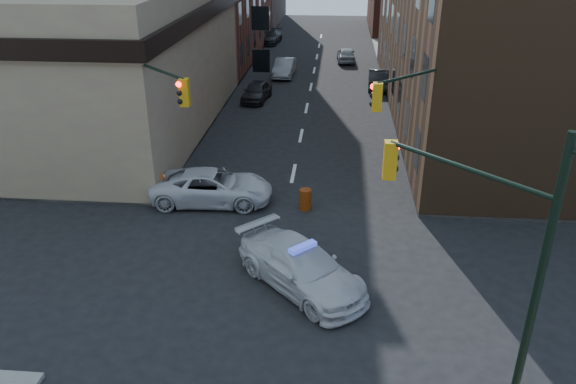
% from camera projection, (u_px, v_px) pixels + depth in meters
% --- Properties ---
extents(ground, '(140.00, 140.00, 0.00)m').
position_uv_depth(ground, '(272.00, 280.00, 20.73)').
color(ground, black).
rests_on(ground, ground).
extents(sidewalk_nw, '(34.00, 54.50, 0.15)m').
position_uv_depth(sidewalk_nw, '(66.00, 68.00, 52.05)').
color(sidewalk_nw, gray).
rests_on(sidewalk_nw, ground).
extents(bank_building, '(22.00, 22.00, 9.00)m').
position_uv_depth(bank_building, '(31.00, 57.00, 35.04)').
color(bank_building, '#968562').
rests_on(bank_building, ground).
extents(commercial_row_ne, '(14.00, 34.00, 14.00)m').
position_uv_depth(commercial_row_ne, '(505.00, 8.00, 37.00)').
color(commercial_row_ne, '#482F1C').
rests_on(commercial_row_ne, ground).
extents(signal_pole_se, '(5.40, 5.27, 8.00)m').
position_uv_depth(signal_pole_se, '(496.00, 261.00, 13.31)').
color(signal_pole_se, black).
rests_on(signal_pole_se, sidewalk_se).
extents(signal_pole_nw, '(3.58, 3.67, 8.00)m').
position_uv_depth(signal_pole_nw, '(150.00, 119.00, 24.16)').
color(signal_pole_nw, black).
rests_on(signal_pole_nw, sidewalk_nw).
extents(signal_pole_ne, '(3.67, 3.58, 8.00)m').
position_uv_depth(signal_pole_ne, '(425.00, 126.00, 23.24)').
color(signal_pole_ne, black).
rests_on(signal_pole_ne, sidewalk_ne).
extents(tree_ne_near, '(3.00, 3.00, 4.85)m').
position_uv_depth(tree_ne_near, '(410.00, 50.00, 42.08)').
color(tree_ne_near, black).
rests_on(tree_ne_near, sidewalk_ne).
extents(tree_ne_far, '(3.00, 3.00, 4.85)m').
position_uv_depth(tree_ne_far, '(400.00, 32.00, 49.29)').
color(tree_ne_far, black).
rests_on(tree_ne_far, sidewalk_ne).
extents(police_car, '(5.52, 5.59, 1.62)m').
position_uv_depth(police_car, '(301.00, 267.00, 20.04)').
color(police_car, silver).
rests_on(police_car, ground).
extents(pickup, '(5.80, 2.91, 1.57)m').
position_uv_depth(pickup, '(212.00, 187.00, 26.31)').
color(pickup, silver).
rests_on(pickup, ground).
extents(parked_car_wnear, '(2.17, 4.36, 1.43)m').
position_uv_depth(parked_car_wnear, '(257.00, 91.00, 42.07)').
color(parked_car_wnear, black).
rests_on(parked_car_wnear, ground).
extents(parked_car_wfar, '(1.79, 4.63, 1.51)m').
position_uv_depth(parked_car_wfar, '(284.00, 68.00, 49.00)').
color(parked_car_wfar, '#999BA2').
rests_on(parked_car_wfar, ground).
extents(parked_car_wdeep, '(2.41, 4.98, 1.40)m').
position_uv_depth(parked_car_wdeep, '(271.00, 37.00, 63.09)').
color(parked_car_wdeep, black).
rests_on(parked_car_wdeep, ground).
extents(parked_car_enear, '(1.88, 4.89, 1.59)m').
position_uv_depth(parked_car_enear, '(379.00, 78.00, 45.33)').
color(parked_car_enear, black).
rests_on(parked_car_enear, ground).
extents(parked_car_efar, '(1.86, 4.24, 1.42)m').
position_uv_depth(parked_car_efar, '(346.00, 55.00, 54.30)').
color(parked_car_efar, '#94969C').
rests_on(parked_car_efar, ground).
extents(pedestrian_a, '(0.66, 0.54, 1.55)m').
position_uv_depth(pedestrian_a, '(107.00, 182.00, 26.43)').
color(pedestrian_a, black).
rests_on(pedestrian_a, sidewalk_nw).
extents(pedestrian_b, '(1.10, 0.96, 1.92)m').
position_uv_depth(pedestrian_b, '(102.00, 166.00, 27.83)').
color(pedestrian_b, black).
rests_on(pedestrian_b, sidewalk_nw).
extents(pedestrian_c, '(1.03, 1.03, 1.75)m').
position_uv_depth(pedestrian_c, '(109.00, 155.00, 29.37)').
color(pedestrian_c, '#222933').
rests_on(pedestrian_c, sidewalk_nw).
extents(barrel_road, '(0.66, 0.66, 0.99)m').
position_uv_depth(barrel_road, '(305.00, 199.00, 25.76)').
color(barrel_road, '#DF430A').
rests_on(barrel_road, ground).
extents(barrel_bank, '(0.65, 0.65, 0.93)m').
position_uv_depth(barrel_bank, '(175.00, 196.00, 26.15)').
color(barrel_bank, orange).
rests_on(barrel_bank, ground).
extents(barricade_nw_a, '(1.49, 1.00, 1.03)m').
position_uv_depth(barricade_nw_a, '(152.00, 185.00, 26.75)').
color(barricade_nw_a, '#E4420A').
rests_on(barricade_nw_a, sidewalk_nw).
extents(barricade_nw_b, '(1.33, 0.82, 0.93)m').
position_uv_depth(barricade_nw_b, '(51.00, 181.00, 27.33)').
color(barricade_nw_b, '#D5400A').
rests_on(barricade_nw_b, sidewalk_nw).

